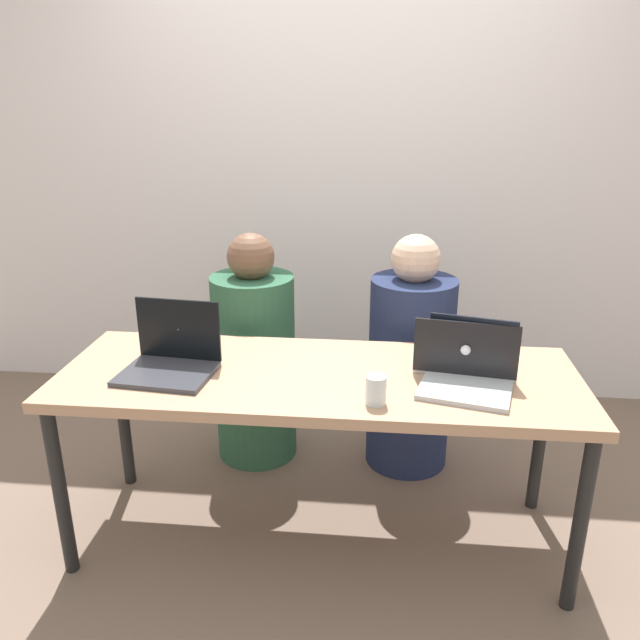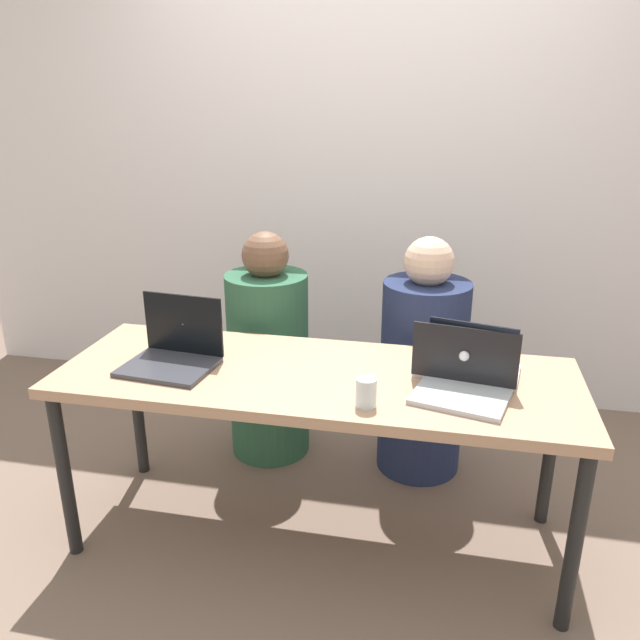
{
  "view_description": "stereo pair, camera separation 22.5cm",
  "coord_description": "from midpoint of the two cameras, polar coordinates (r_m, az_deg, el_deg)",
  "views": [
    {
      "loc": [
        0.21,
        -2.04,
        1.66
      ],
      "look_at": [
        0.0,
        0.07,
        0.89
      ],
      "focal_mm": 35.0,
      "sensor_mm": 36.0,
      "label": 1
    },
    {
      "loc": [
        0.43,
        -2.01,
        1.66
      ],
      "look_at": [
        0.0,
        0.07,
        0.89
      ],
      "focal_mm": 35.0,
      "sensor_mm": 36.0,
      "label": 2
    }
  ],
  "objects": [
    {
      "name": "laptop_back_right",
      "position": [
        2.29,
        10.41,
        -3.58
      ],
      "size": [
        0.39,
        0.28,
        0.21
      ],
      "rotation": [
        0.0,
        0.0,
        2.99
      ],
      "color": "silver",
      "rests_on": "desk"
    },
    {
      "name": "water_glass_right",
      "position": [
        2.03,
        1.96,
        -6.64
      ],
      "size": [
        0.07,
        0.07,
        0.1
      ],
      "color": "silver",
      "rests_on": "desk"
    },
    {
      "name": "back_wall",
      "position": [
        3.49,
        0.38,
        12.21
      ],
      "size": [
        4.89,
        0.1,
        2.39
      ],
      "primitive_type": "cube",
      "color": "silver",
      "rests_on": "ground"
    },
    {
      "name": "desk",
      "position": [
        2.29,
        -3.0,
        -6.34
      ],
      "size": [
        1.88,
        0.66,
        0.71
      ],
      "color": "tan",
      "rests_on": "ground"
    },
    {
      "name": "person_on_left",
      "position": [
        2.96,
        -8.16,
        -3.74
      ],
      "size": [
        0.46,
        0.46,
        1.09
      ],
      "rotation": [
        0.0,
        0.0,
        3.39
      ],
      "color": "#2C5C40",
      "rests_on": "ground"
    },
    {
      "name": "person_on_right",
      "position": [
        2.87,
        6.02,
        -4.26
      ],
      "size": [
        0.47,
        0.47,
        1.1
      ],
      "rotation": [
        0.0,
        0.0,
        2.88
      ],
      "color": "#202A4C",
      "rests_on": "ground"
    },
    {
      "name": "ground_plane",
      "position": [
        2.64,
        -2.74,
        -19.1
      ],
      "size": [
        12.0,
        12.0,
        0.0
      ],
      "primitive_type": "plane",
      "color": "#735E4F"
    },
    {
      "name": "laptop_front_right",
      "position": [
        2.17,
        10.47,
        -4.93
      ],
      "size": [
        0.35,
        0.31,
        0.23
      ],
      "rotation": [
        0.0,
        0.0,
        -0.25
      ],
      "color": "#AEB3B8",
      "rests_on": "desk"
    },
    {
      "name": "laptop_front_left",
      "position": [
        2.34,
        -16.18,
        -3.37
      ],
      "size": [
        0.35,
        0.3,
        0.25
      ],
      "rotation": [
        0.0,
        0.0,
        -0.1
      ],
      "color": "#35363D",
      "rests_on": "desk"
    }
  ]
}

